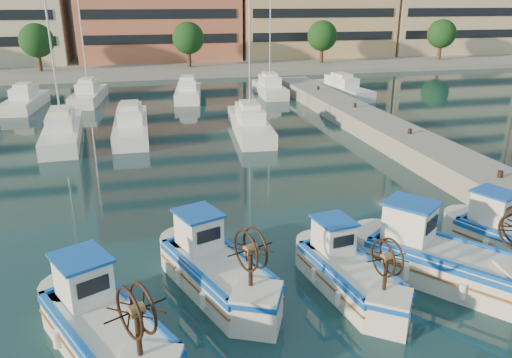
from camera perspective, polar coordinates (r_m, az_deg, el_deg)
name	(u,v)px	position (r m, az deg, el deg)	size (l,w,h in m)	color
ground	(249,316)	(15.24, -0.84, -15.37)	(300.00, 300.00, 0.00)	#193C42
quay	(470,175)	(26.81, 23.30, 0.38)	(3.00, 60.00, 1.20)	gray
yacht_marina	(138,111)	(40.57, -13.33, 7.55)	(36.03, 23.04, 11.50)	white
fishing_boat_a	(104,326)	(14.02, -16.98, -15.75)	(3.81, 5.00, 3.01)	silver
fishing_boat_b	(216,267)	(16.06, -4.61, -10.02)	(3.37, 4.87, 2.93)	silver
fishing_boat_c	(348,270)	(16.29, 10.50, -10.21)	(2.35, 4.32, 2.62)	silver
fishing_boat_d	(441,257)	(17.55, 20.42, -8.34)	(4.62, 5.08, 3.17)	silver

